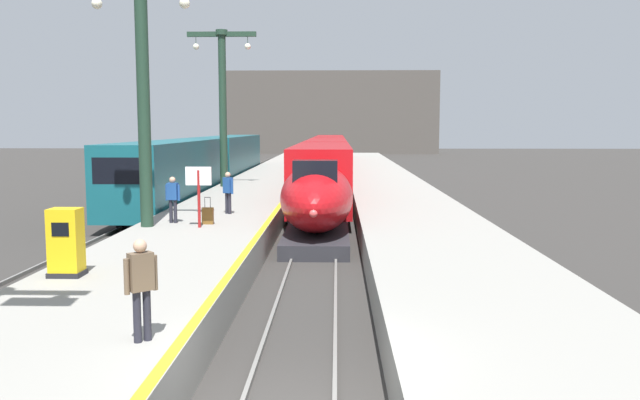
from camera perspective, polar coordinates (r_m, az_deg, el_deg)
platform_left at (r=34.96m, az=-6.45°, el=-0.23°), size 4.80×110.00×1.05m
platform_right at (r=34.78m, az=6.88°, el=-0.27°), size 4.80×110.00×1.05m
platform_left_safety_stripe at (r=34.66m, az=-2.73°, el=0.63°), size 0.20×107.80×0.01m
rail_main_left at (r=37.44m, az=-0.86°, el=-0.47°), size 0.08×110.00×0.12m
rail_main_right at (r=37.41m, az=1.44°, el=-0.47°), size 0.08×110.00×0.12m
rail_secondary_left at (r=38.63m, az=-12.95°, el=-0.42°), size 0.08×110.00×0.12m
rail_secondary_right at (r=38.29m, az=-10.78°, el=-0.43°), size 0.08×110.00×0.12m
highspeed_train_main at (r=49.34m, az=0.59°, el=3.40°), size 2.92×57.19×3.60m
regional_train_adjacent at (r=45.41m, az=-9.80°, el=3.27°), size 2.85×36.60×3.80m
station_column_mid at (r=23.55m, az=-15.24°, el=10.39°), size 4.00×0.68×8.60m
station_column_far at (r=38.86m, az=-8.52°, el=9.24°), size 4.00×0.68×9.06m
passenger_near_edge at (r=24.27m, az=-12.75°, el=0.35°), size 0.56×0.29×1.69m
passenger_mid_platform at (r=26.44m, az=-8.05°, el=0.93°), size 0.47×0.41×1.69m
passenger_far_waiting at (r=10.99m, az=-15.38°, el=-6.92°), size 0.45×0.41×1.69m
rolling_suitcase at (r=23.82m, az=-9.79°, el=-1.36°), size 0.40×0.22×0.98m
ticket_machine_yellow at (r=16.36m, az=-21.32°, el=-3.68°), size 0.76×0.62×1.60m
departure_info_board at (r=22.92m, az=-10.57°, el=1.35°), size 0.90×0.10×2.12m
terminus_back_wall at (r=111.68m, az=1.10°, el=7.65°), size 36.00×2.00×14.00m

